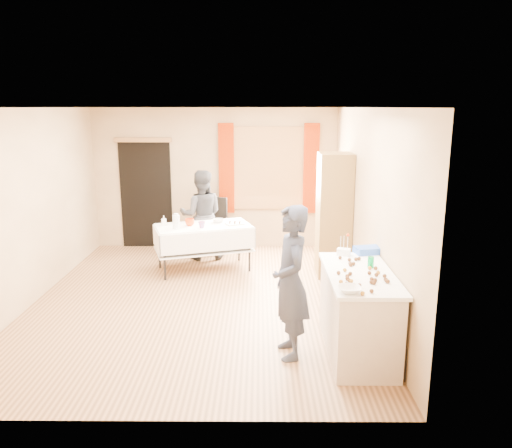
{
  "coord_description": "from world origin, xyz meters",
  "views": [
    {
      "loc": [
        0.83,
        -6.49,
        2.61
      ],
      "look_at": [
        0.78,
        0.0,
        1.08
      ],
      "focal_mm": 35.0,
      "sensor_mm": 36.0,
      "label": 1
    }
  ],
  "objects_px": {
    "party_table": "(204,243)",
    "chair": "(213,236)",
    "cabinet": "(334,215)",
    "counter": "(358,312)",
    "girl": "(291,282)",
    "woman": "(201,215)"
  },
  "relations": [
    {
      "from": "party_table",
      "to": "chair",
      "type": "height_order",
      "value": "chair"
    },
    {
      "from": "cabinet",
      "to": "counter",
      "type": "xyz_separation_m",
      "value": [
        -0.1,
        -2.6,
        -0.51
      ]
    },
    {
      "from": "party_table",
      "to": "girl",
      "type": "xyz_separation_m",
      "value": [
        1.23,
        -2.87,
        0.37
      ]
    },
    {
      "from": "party_table",
      "to": "chair",
      "type": "xyz_separation_m",
      "value": [
        0.06,
        1.06,
        -0.15
      ]
    },
    {
      "from": "girl",
      "to": "chair",
      "type": "bearing_deg",
      "value": -173.02
    },
    {
      "from": "woman",
      "to": "girl",
      "type": "bearing_deg",
      "value": 106.01
    },
    {
      "from": "counter",
      "to": "woman",
      "type": "height_order",
      "value": "woman"
    },
    {
      "from": "party_table",
      "to": "girl",
      "type": "bearing_deg",
      "value": -85.2
    },
    {
      "from": "chair",
      "to": "woman",
      "type": "relative_size",
      "value": 0.64
    },
    {
      "from": "counter",
      "to": "party_table",
      "type": "xyz_separation_m",
      "value": [
        -1.96,
        2.8,
        -0.01
      ]
    },
    {
      "from": "chair",
      "to": "girl",
      "type": "xyz_separation_m",
      "value": [
        1.17,
        -3.93,
        0.52
      ]
    },
    {
      "from": "cabinet",
      "to": "party_table",
      "type": "bearing_deg",
      "value": 174.5
    },
    {
      "from": "counter",
      "to": "girl",
      "type": "distance_m",
      "value": 0.82
    },
    {
      "from": "chair",
      "to": "girl",
      "type": "relative_size",
      "value": 0.61
    },
    {
      "from": "cabinet",
      "to": "counter",
      "type": "height_order",
      "value": "cabinet"
    },
    {
      "from": "cabinet",
      "to": "party_table",
      "type": "xyz_separation_m",
      "value": [
        -2.06,
        0.2,
        -0.52
      ]
    },
    {
      "from": "cabinet",
      "to": "girl",
      "type": "xyz_separation_m",
      "value": [
        -0.83,
        -2.67,
        -0.14
      ]
    },
    {
      "from": "chair",
      "to": "woman",
      "type": "height_order",
      "value": "woman"
    },
    {
      "from": "chair",
      "to": "girl",
      "type": "distance_m",
      "value": 4.13
    },
    {
      "from": "party_table",
      "to": "girl",
      "type": "height_order",
      "value": "girl"
    },
    {
      "from": "cabinet",
      "to": "woman",
      "type": "bearing_deg",
      "value": 158.81
    },
    {
      "from": "cabinet",
      "to": "counter",
      "type": "relative_size",
      "value": 1.32
    }
  ]
}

